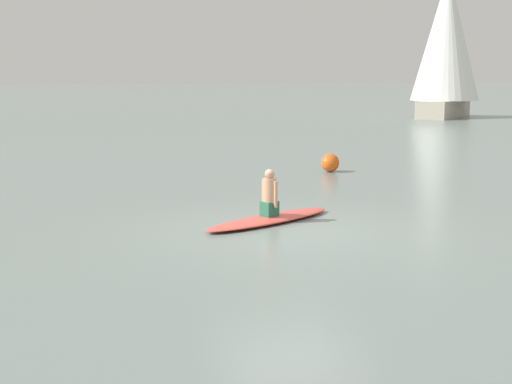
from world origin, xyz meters
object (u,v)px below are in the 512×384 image
(sailboat_center_horizon, at_px, (446,42))
(buoy_marker, at_px, (330,163))
(person_paddler, at_px, (270,195))
(surfboard, at_px, (269,219))

(sailboat_center_horizon, height_order, buoy_marker, sailboat_center_horizon)
(person_paddler, bearing_deg, surfboard, -108.10)
(sailboat_center_horizon, relative_size, buoy_marker, 19.81)
(surfboard, bearing_deg, buoy_marker, 30.68)
(surfboard, relative_size, buoy_marker, 6.00)
(person_paddler, height_order, buoy_marker, person_paddler)
(sailboat_center_horizon, bearing_deg, buoy_marker, 9.48)
(surfboard, xyz_separation_m, sailboat_center_horizon, (-26.17, -25.27, 4.82))
(surfboard, height_order, sailboat_center_horizon, sailboat_center_horizon)
(sailboat_center_horizon, distance_m, buoy_marker, 29.28)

